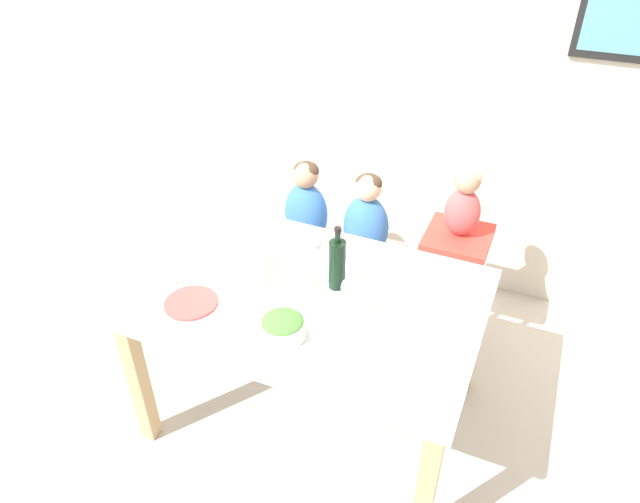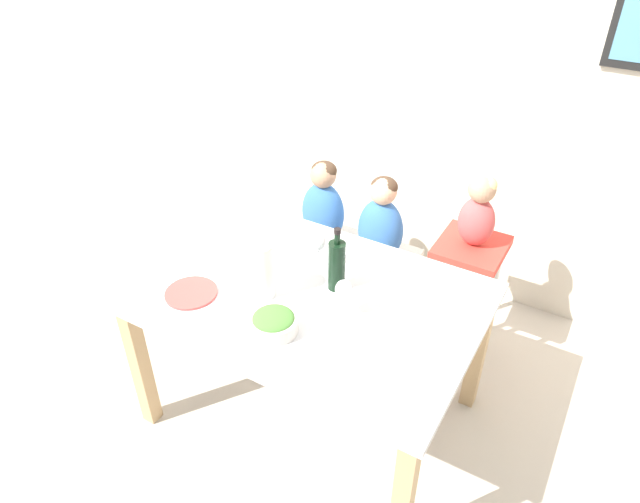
# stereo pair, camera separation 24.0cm
# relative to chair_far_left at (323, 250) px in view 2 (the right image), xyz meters

# --- Properties ---
(ground_plane) EXTENTS (14.00, 14.00, 0.00)m
(ground_plane) POSITION_rel_chair_far_left_xyz_m (0.40, -0.79, -0.38)
(ground_plane) COLOR #BCB2A3
(wall_back) EXTENTS (10.00, 0.09, 2.70)m
(wall_back) POSITION_rel_chair_far_left_xyz_m (0.40, 0.63, 0.97)
(wall_back) COLOR beige
(wall_back) RESTS_ON ground_plane
(dining_table) EXTENTS (1.46, 1.02, 0.76)m
(dining_table) POSITION_rel_chair_far_left_xyz_m (0.40, -0.79, 0.28)
(dining_table) COLOR silver
(dining_table) RESTS_ON ground_plane
(chair_far_left) EXTENTS (0.39, 0.42, 0.45)m
(chair_far_left) POSITION_rel_chair_far_left_xyz_m (0.00, 0.00, 0.00)
(chair_far_left) COLOR silver
(chair_far_left) RESTS_ON ground_plane
(chair_far_center) EXTENTS (0.39, 0.42, 0.45)m
(chair_far_center) POSITION_rel_chair_far_left_xyz_m (0.37, 0.00, 0.00)
(chair_far_center) COLOR silver
(chair_far_center) RESTS_ON ground_plane
(chair_right_highchair) EXTENTS (0.33, 0.36, 0.72)m
(chair_right_highchair) POSITION_rel_chair_far_left_xyz_m (0.87, 0.00, 0.18)
(chair_right_highchair) COLOR silver
(chair_right_highchair) RESTS_ON ground_plane
(person_child_left) EXTENTS (0.26, 0.19, 0.51)m
(person_child_left) POSITION_rel_chair_far_left_xyz_m (0.00, 0.00, 0.32)
(person_child_left) COLOR #3366B2
(person_child_left) RESTS_ON chair_far_left
(person_child_center) EXTENTS (0.26, 0.19, 0.51)m
(person_child_center) POSITION_rel_chair_far_left_xyz_m (0.37, 0.00, 0.32)
(person_child_center) COLOR #3366B2
(person_child_center) RESTS_ON chair_far_center
(person_baby_right) EXTENTS (0.18, 0.14, 0.38)m
(person_baby_right) POSITION_rel_chair_far_left_xyz_m (0.87, 0.00, 0.55)
(person_baby_right) COLOR #C64C4C
(person_baby_right) RESTS_ON chair_right_highchair
(wine_bottle) EXTENTS (0.08, 0.08, 0.31)m
(wine_bottle) POSITION_rel_chair_far_left_xyz_m (0.47, -0.69, 0.50)
(wine_bottle) COLOR black
(wine_bottle) RESTS_ON dining_table
(paper_towel_roll) EXTENTS (0.10, 0.10, 0.26)m
(paper_towel_roll) POSITION_rel_chair_far_left_xyz_m (0.22, -0.90, 0.51)
(paper_towel_roll) COLOR white
(paper_towel_roll) RESTS_ON dining_table
(wine_glass_near) EXTENTS (0.07, 0.07, 0.18)m
(wine_glass_near) POSITION_rel_chair_far_left_xyz_m (0.59, -0.84, 0.51)
(wine_glass_near) COLOR white
(wine_glass_near) RESTS_ON dining_table
(wine_glass_far) EXTENTS (0.07, 0.07, 0.18)m
(wine_glass_far) POSITION_rel_chair_far_left_xyz_m (0.32, -0.60, 0.51)
(wine_glass_far) COLOR white
(wine_glass_far) RESTS_ON dining_table
(salad_bowl_large) EXTENTS (0.20, 0.20, 0.09)m
(salad_bowl_large) POSITION_rel_chair_far_left_xyz_m (0.39, -1.07, 0.42)
(salad_bowl_large) COLOR silver
(salad_bowl_large) RESTS_ON dining_table
(dinner_plate_front_left) EXTENTS (0.23, 0.23, 0.01)m
(dinner_plate_front_left) POSITION_rel_chair_far_left_xyz_m (-0.05, -1.06, 0.38)
(dinner_plate_front_left) COLOR #D14C47
(dinner_plate_front_left) RESTS_ON dining_table
(dinner_plate_back_left) EXTENTS (0.23, 0.23, 0.01)m
(dinner_plate_back_left) POSITION_rel_chair_far_left_xyz_m (-0.02, -0.52, 0.38)
(dinner_plate_back_left) COLOR silver
(dinner_plate_back_left) RESTS_ON dining_table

